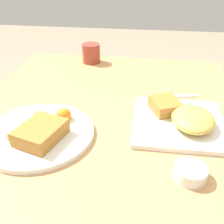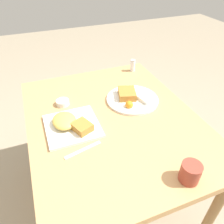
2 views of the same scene
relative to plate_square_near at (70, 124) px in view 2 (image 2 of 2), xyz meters
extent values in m
plane|color=gray|center=(0.00, 0.22, -0.73)|extent=(8.00, 8.00, 0.00)
cube|color=tan|center=(0.00, 0.22, -0.04)|extent=(1.09, 0.87, 0.04)
cylinder|color=#9F7649|center=(-0.49, -0.15, -0.39)|extent=(0.05, 0.05, 0.67)
cylinder|color=#9F7649|center=(-0.49, 0.60, -0.39)|extent=(0.05, 0.05, 0.67)
cylinder|color=#9F7649|center=(0.49, 0.60, -0.39)|extent=(0.05, 0.05, 0.67)
cube|color=white|center=(0.00, 0.01, -0.01)|extent=(0.26, 0.26, 0.01)
ellipsoid|color=#E5BC51|center=(-0.02, -0.03, 0.01)|extent=(0.14, 0.12, 0.04)
cube|color=#B77A33|center=(0.05, 0.05, 0.01)|extent=(0.11, 0.11, 0.04)
cylinder|color=white|center=(-0.10, 0.39, -0.01)|extent=(0.30, 0.30, 0.01)
cube|color=#B77A33|center=(-0.13, 0.37, 0.01)|extent=(0.14, 0.13, 0.04)
cube|color=silver|center=(-0.08, 0.44, 0.00)|extent=(0.15, 0.09, 0.02)
sphere|color=orange|center=(-0.04, 0.34, 0.01)|extent=(0.04, 0.04, 0.04)
cylinder|color=white|center=(-0.21, 0.00, -0.01)|extent=(0.07, 0.07, 0.03)
cylinder|color=beige|center=(-0.21, 0.00, 0.01)|extent=(0.06, 0.06, 0.00)
cylinder|color=white|center=(-0.45, 0.55, 0.02)|extent=(0.03, 0.03, 0.07)
cylinder|color=white|center=(-0.45, 0.55, 0.00)|extent=(0.03, 0.03, 0.04)
cylinder|color=silver|center=(-0.45, 0.55, 0.06)|extent=(0.03, 0.03, 0.01)
cube|color=silver|center=(0.17, 0.02, -0.02)|extent=(0.06, 0.18, 0.00)
cylinder|color=#9E3D2D|center=(0.47, 0.36, 0.02)|extent=(0.08, 0.08, 0.08)
camera|label=1|loc=(-0.65, 0.11, 0.40)|focal=42.00mm
camera|label=2|loc=(0.84, -0.10, 0.71)|focal=35.00mm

